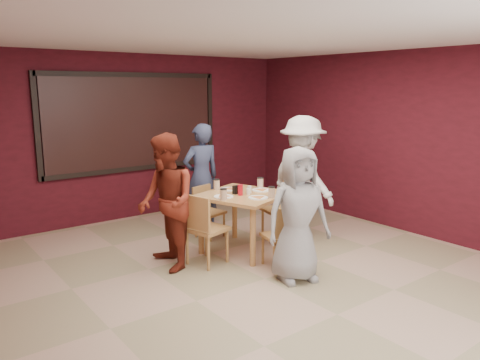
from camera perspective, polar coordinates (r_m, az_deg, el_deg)
floor at (r=5.69m, az=3.03°, el=-11.95°), size 7.00×7.00×0.00m
window_blinds at (r=8.18m, az=-12.84°, el=6.86°), size 3.00×0.02×1.50m
dining_table at (r=6.40m, az=0.36°, el=-2.57°), size 1.32×1.32×0.97m
chair_front at (r=5.86m, az=5.22°, el=-6.48°), size 0.48×0.48×0.81m
chair_back at (r=7.10m, az=-4.10°, el=-3.45°), size 0.45×0.45×0.78m
chair_left at (r=5.94m, az=-4.56°, el=-5.54°), size 0.55×0.55×0.93m
chair_right at (r=6.99m, az=5.35°, el=-3.06°), size 0.53×0.53×0.91m
diner_front at (r=5.46m, az=7.05°, el=-4.19°), size 0.89×0.72×1.59m
diner_back at (r=7.39m, az=-4.74°, el=0.35°), size 0.65×0.46×1.69m
diner_left at (r=5.82m, az=-8.97°, el=-2.71°), size 0.79×0.94×1.70m
diner_right at (r=7.09m, az=7.58°, el=0.39°), size 0.72×1.20×1.83m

